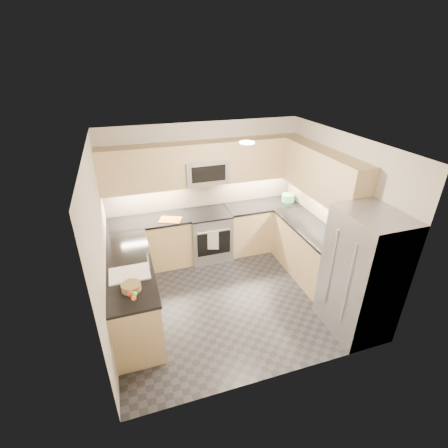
% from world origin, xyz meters
% --- Properties ---
extents(floor, '(3.60, 3.20, 0.00)m').
position_xyz_m(floor, '(0.00, 0.00, 0.00)').
color(floor, black).
rests_on(floor, ground).
extents(ceiling, '(3.60, 3.20, 0.02)m').
position_xyz_m(ceiling, '(0.00, 0.00, 2.50)').
color(ceiling, beige).
rests_on(ceiling, wall_back).
extents(wall_back, '(3.60, 0.02, 2.50)m').
position_xyz_m(wall_back, '(0.00, 1.60, 1.25)').
color(wall_back, beige).
rests_on(wall_back, floor).
extents(wall_front, '(3.60, 0.02, 2.50)m').
position_xyz_m(wall_front, '(0.00, -1.60, 1.25)').
color(wall_front, beige).
rests_on(wall_front, floor).
extents(wall_left, '(0.02, 3.20, 2.50)m').
position_xyz_m(wall_left, '(-1.80, 0.00, 1.25)').
color(wall_left, beige).
rests_on(wall_left, floor).
extents(wall_right, '(0.02, 3.20, 2.50)m').
position_xyz_m(wall_right, '(1.80, 0.00, 1.25)').
color(wall_right, beige).
rests_on(wall_right, floor).
extents(base_cab_back_left, '(1.42, 0.60, 0.90)m').
position_xyz_m(base_cab_back_left, '(-1.09, 1.30, 0.45)').
color(base_cab_back_left, tan).
rests_on(base_cab_back_left, floor).
extents(base_cab_back_right, '(1.42, 0.60, 0.90)m').
position_xyz_m(base_cab_back_right, '(1.09, 1.30, 0.45)').
color(base_cab_back_right, tan).
rests_on(base_cab_back_right, floor).
extents(base_cab_right, '(0.60, 1.70, 0.90)m').
position_xyz_m(base_cab_right, '(1.50, 0.15, 0.45)').
color(base_cab_right, tan).
rests_on(base_cab_right, floor).
extents(base_cab_peninsula, '(0.60, 2.00, 0.90)m').
position_xyz_m(base_cab_peninsula, '(-1.50, 0.00, 0.45)').
color(base_cab_peninsula, tan).
rests_on(base_cab_peninsula, floor).
extents(countertop_back_left, '(1.42, 0.63, 0.04)m').
position_xyz_m(countertop_back_left, '(-1.09, 1.30, 0.92)').
color(countertop_back_left, black).
rests_on(countertop_back_left, base_cab_back_left).
extents(countertop_back_right, '(1.42, 0.63, 0.04)m').
position_xyz_m(countertop_back_right, '(1.09, 1.30, 0.92)').
color(countertop_back_right, black).
rests_on(countertop_back_right, base_cab_back_right).
extents(countertop_right, '(0.63, 1.70, 0.04)m').
position_xyz_m(countertop_right, '(1.50, 0.15, 0.92)').
color(countertop_right, black).
rests_on(countertop_right, base_cab_right).
extents(countertop_peninsula, '(0.63, 2.00, 0.04)m').
position_xyz_m(countertop_peninsula, '(-1.50, 0.00, 0.92)').
color(countertop_peninsula, black).
rests_on(countertop_peninsula, base_cab_peninsula).
extents(upper_cab_back, '(3.60, 0.35, 0.75)m').
position_xyz_m(upper_cab_back, '(0.00, 1.43, 1.83)').
color(upper_cab_back, tan).
rests_on(upper_cab_back, wall_back).
extents(upper_cab_right, '(0.35, 1.95, 0.75)m').
position_xyz_m(upper_cab_right, '(1.62, 0.28, 1.83)').
color(upper_cab_right, tan).
rests_on(upper_cab_right, wall_right).
extents(backsplash_back, '(3.60, 0.01, 0.51)m').
position_xyz_m(backsplash_back, '(0.00, 1.60, 1.20)').
color(backsplash_back, tan).
rests_on(backsplash_back, wall_back).
extents(backsplash_right, '(0.01, 2.30, 0.51)m').
position_xyz_m(backsplash_right, '(1.80, 0.45, 1.20)').
color(backsplash_right, tan).
rests_on(backsplash_right, wall_right).
extents(gas_range, '(0.76, 0.65, 0.91)m').
position_xyz_m(gas_range, '(0.00, 1.28, 0.46)').
color(gas_range, gray).
rests_on(gas_range, floor).
extents(range_cooktop, '(0.76, 0.65, 0.03)m').
position_xyz_m(range_cooktop, '(0.00, 1.28, 0.92)').
color(range_cooktop, black).
rests_on(range_cooktop, gas_range).
extents(oven_door_glass, '(0.62, 0.02, 0.45)m').
position_xyz_m(oven_door_glass, '(0.00, 0.95, 0.45)').
color(oven_door_glass, black).
rests_on(oven_door_glass, gas_range).
extents(oven_handle, '(0.60, 0.02, 0.02)m').
position_xyz_m(oven_handle, '(0.00, 0.93, 0.72)').
color(oven_handle, '#B2B5BA').
rests_on(oven_handle, gas_range).
extents(microwave, '(0.76, 0.40, 0.40)m').
position_xyz_m(microwave, '(0.00, 1.40, 1.70)').
color(microwave, '#9C9EA4').
rests_on(microwave, upper_cab_back).
extents(microwave_door, '(0.60, 0.01, 0.28)m').
position_xyz_m(microwave_door, '(0.00, 1.20, 1.70)').
color(microwave_door, black).
rests_on(microwave_door, microwave).
extents(refrigerator, '(0.70, 0.90, 1.80)m').
position_xyz_m(refrigerator, '(1.45, -1.15, 0.90)').
color(refrigerator, '#94969C').
rests_on(refrigerator, floor).
extents(fridge_handle_left, '(0.02, 0.02, 1.20)m').
position_xyz_m(fridge_handle_left, '(1.08, -1.33, 0.95)').
color(fridge_handle_left, '#B2B5BA').
rests_on(fridge_handle_left, refrigerator).
extents(fridge_handle_right, '(0.02, 0.02, 1.20)m').
position_xyz_m(fridge_handle_right, '(1.08, -0.97, 0.95)').
color(fridge_handle_right, '#B2B5BA').
rests_on(fridge_handle_right, refrigerator).
extents(sink_basin, '(0.52, 0.38, 0.16)m').
position_xyz_m(sink_basin, '(-1.50, -0.25, 0.88)').
color(sink_basin, white).
rests_on(sink_basin, base_cab_peninsula).
extents(faucet, '(0.03, 0.03, 0.28)m').
position_xyz_m(faucet, '(-1.24, -0.25, 1.08)').
color(faucet, silver).
rests_on(faucet, countertop_peninsula).
extents(utensil_bowl, '(0.27, 0.27, 0.14)m').
position_xyz_m(utensil_bowl, '(1.63, 1.28, 1.01)').
color(utensil_bowl, '#49AA53').
rests_on(utensil_bowl, countertop_back_right).
extents(cutting_board, '(0.44, 0.38, 0.01)m').
position_xyz_m(cutting_board, '(-0.72, 1.17, 0.95)').
color(cutting_board, '#C15B12').
rests_on(cutting_board, countertop_back_left).
extents(fruit_basket, '(0.28, 0.28, 0.09)m').
position_xyz_m(fruit_basket, '(-1.50, -0.58, 0.98)').
color(fruit_basket, olive).
rests_on(fruit_basket, countertop_peninsula).
extents(fruit_apple, '(0.08, 0.08, 0.08)m').
position_xyz_m(fruit_apple, '(-1.51, -0.81, 1.05)').
color(fruit_apple, '#BD3615').
rests_on(fruit_apple, fruit_basket).
extents(fruit_pear, '(0.07, 0.07, 0.07)m').
position_xyz_m(fruit_pear, '(-1.47, -0.83, 1.05)').
color(fruit_pear, '#58C253').
rests_on(fruit_pear, fruit_basket).
extents(dish_towel_check, '(0.19, 0.08, 0.38)m').
position_xyz_m(dish_towel_check, '(-0.03, 0.91, 0.55)').
color(dish_towel_check, white).
rests_on(dish_towel_check, oven_handle).
extents(fruit_orange, '(0.06, 0.06, 0.06)m').
position_xyz_m(fruit_orange, '(-1.48, -0.89, 1.05)').
color(fruit_orange, orange).
rests_on(fruit_orange, fruit_basket).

